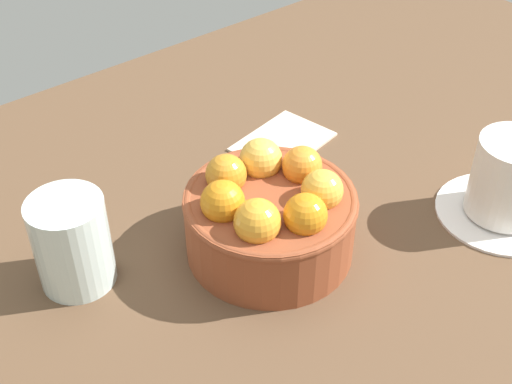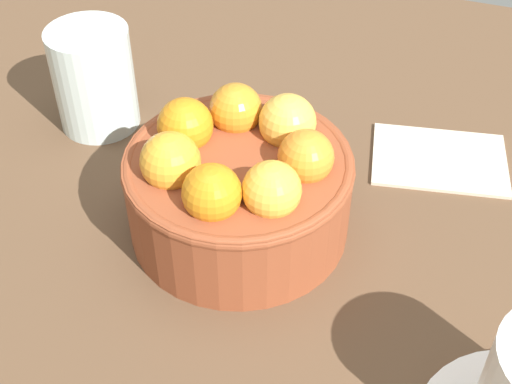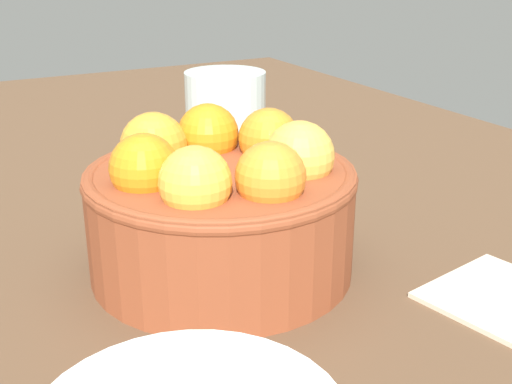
# 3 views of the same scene
# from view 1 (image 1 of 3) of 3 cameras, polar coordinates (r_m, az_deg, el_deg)

# --- Properties ---
(ground_plane) EXTENTS (1.38, 0.84, 0.05)m
(ground_plane) POSITION_cam_1_polar(r_m,az_deg,el_deg) (0.69, 1.12, -6.21)
(ground_plane) COLOR brown
(terracotta_bowl) EXTENTS (0.16, 0.16, 0.10)m
(terracotta_bowl) POSITION_cam_1_polar(r_m,az_deg,el_deg) (0.64, 1.17, -1.91)
(terracotta_bowl) COLOR brown
(terracotta_bowl) RESTS_ON ground_plane
(coffee_cup) EXTENTS (0.13, 0.13, 0.09)m
(coffee_cup) POSITION_cam_1_polar(r_m,az_deg,el_deg) (0.73, 20.34, 0.66)
(coffee_cup) COLOR white
(coffee_cup) RESTS_ON ground_plane
(water_glass) EXTENTS (0.07, 0.07, 0.09)m
(water_glass) POSITION_cam_1_polar(r_m,az_deg,el_deg) (0.63, -15.12, -4.09)
(water_glass) COLOR silver
(water_glass) RESTS_ON ground_plane
(folded_napkin) EXTENTS (0.12, 0.10, 0.01)m
(folded_napkin) POSITION_cam_1_polar(r_m,az_deg,el_deg) (0.81, 2.27, 4.30)
(folded_napkin) COLOR beige
(folded_napkin) RESTS_ON ground_plane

